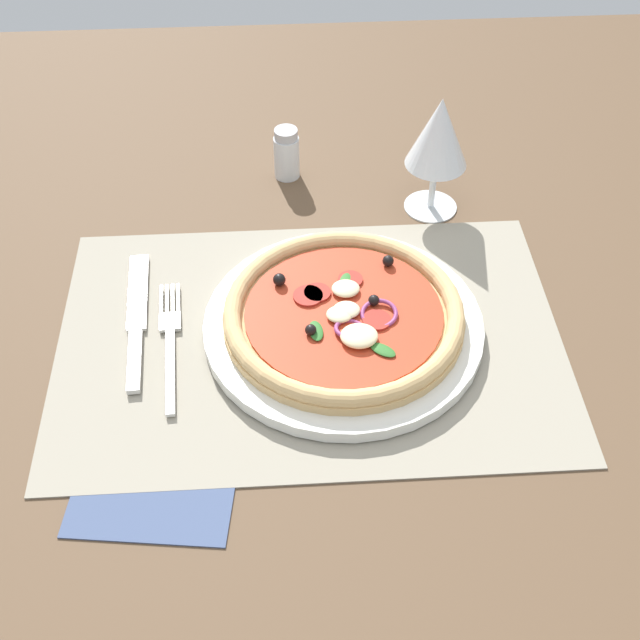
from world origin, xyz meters
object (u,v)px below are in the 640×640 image
(wine_glass, at_px, (439,137))
(napkin, at_px, (156,478))
(knife, at_px, (137,318))
(pepper_shaker, at_px, (287,154))
(pizza, at_px, (344,314))
(fork, at_px, (170,338))
(plate, at_px, (343,326))

(wine_glass, distance_m, napkin, 0.49)
(knife, xyz_separation_m, pepper_shaker, (0.17, 0.25, 0.03))
(pizza, bearing_deg, knife, 172.34)
(fork, relative_size, wine_glass, 1.21)
(plate, relative_size, fork, 1.59)
(napkin, height_order, pepper_shaker, pepper_shaker)
(napkin, bearing_deg, pepper_shaker, 73.70)
(pizza, distance_m, wine_glass, 0.25)
(pepper_shaker, bearing_deg, napkin, -106.30)
(fork, distance_m, pepper_shaker, 0.31)
(plate, bearing_deg, pepper_shaker, 99.89)
(plate, relative_size, wine_glass, 1.93)
(knife, relative_size, napkin, 1.41)
(plate, xyz_separation_m, pizza, (0.00, -0.00, 0.02))
(napkin, bearing_deg, wine_glass, 50.93)
(pizza, bearing_deg, wine_glass, 59.05)
(pizza, xyz_separation_m, wine_glass, (0.12, 0.20, 0.07))
(pepper_shaker, bearing_deg, knife, -123.43)
(plate, xyz_separation_m, pepper_shaker, (-0.05, 0.28, 0.02))
(pizza, distance_m, pepper_shaker, 0.28)
(pizza, distance_m, napkin, 0.25)
(plate, xyz_separation_m, fork, (-0.18, -0.00, -0.00))
(fork, xyz_separation_m, pepper_shaker, (0.13, 0.28, 0.03))
(knife, bearing_deg, fork, -133.99)
(plate, relative_size, knife, 1.44)
(knife, height_order, wine_glass, wine_glass)
(knife, bearing_deg, wine_glass, -65.92)
(knife, xyz_separation_m, wine_glass, (0.34, 0.18, 0.09))
(plate, xyz_separation_m, knife, (-0.22, 0.03, -0.00))
(pizza, distance_m, knife, 0.22)
(knife, bearing_deg, pepper_shaker, -36.81)
(wine_glass, bearing_deg, pizza, -120.95)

